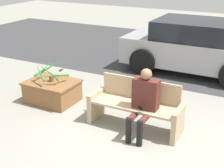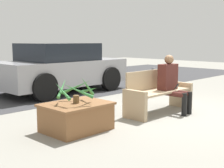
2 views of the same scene
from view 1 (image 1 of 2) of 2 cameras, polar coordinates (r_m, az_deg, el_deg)
ground_plane at (r=5.60m, az=4.58°, el=-9.86°), size 30.00×30.00×0.00m
road_surface at (r=10.54m, az=16.69°, el=4.69°), size 20.00×6.00×0.01m
bench at (r=5.78m, az=4.41°, el=-4.02°), size 1.73×0.56×0.89m
person_seated at (r=5.44m, az=5.82°, el=-2.87°), size 0.45×0.64×1.22m
planter_box at (r=6.98m, az=-10.84°, el=-1.19°), size 1.09×0.85×0.48m
potted_plant at (r=6.82m, az=-11.14°, el=2.25°), size 0.74×0.74×0.49m
parked_car at (r=8.92m, az=14.88°, el=6.66°), size 3.82×1.98×1.44m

